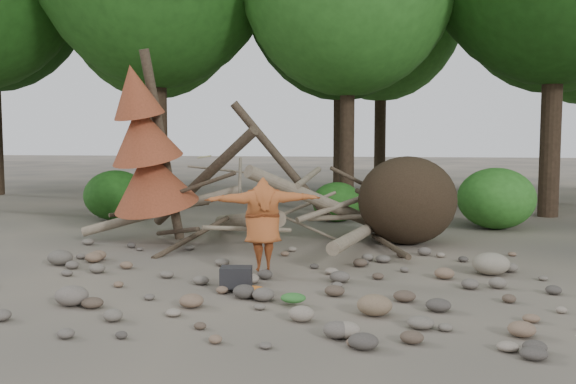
# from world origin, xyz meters

# --- Properties ---
(ground) EXTENTS (120.00, 120.00, 0.00)m
(ground) POSITION_xyz_m (0.00, 0.00, 0.00)
(ground) COLOR #514C44
(ground) RESTS_ON ground
(deadfall_pile) EXTENTS (8.55, 5.24, 3.30)m
(deadfall_pile) POSITION_xyz_m (2.02, 4.24, 0.95)
(deadfall_pile) COLOR #332619
(deadfall_pile) RESTS_ON ground
(dead_conifer) EXTENTS (2.06, 2.16, 4.35)m
(dead_conifer) POSITION_xyz_m (-3.12, 3.37, 2.11)
(dead_conifer) COLOR #4C3F30
(dead_conifer) RESTS_ON ground
(bush_left) EXTENTS (1.80, 1.80, 1.44)m
(bush_left) POSITION_xyz_m (-5.50, 7.20, 0.72)
(bush_left) COLOR #1E5216
(bush_left) RESTS_ON ground
(bush_mid) EXTENTS (1.40, 1.40, 1.12)m
(bush_mid) POSITION_xyz_m (0.80, 7.80, 0.56)
(bush_mid) COLOR #28681E
(bush_mid) RESTS_ON ground
(bush_right) EXTENTS (2.00, 2.00, 1.60)m
(bush_right) POSITION_xyz_m (5.00, 7.00, 0.80)
(bush_right) COLOR #337C26
(bush_right) RESTS_ON ground
(frisbee_thrower) EXTENTS (2.18, 1.13, 2.03)m
(frisbee_thrower) POSITION_xyz_m (-0.04, 0.73, 0.90)
(frisbee_thrower) COLOR #A85226
(frisbee_thrower) RESTS_ON ground
(backpack) EXTENTS (0.52, 0.38, 0.33)m
(backpack) POSITION_xyz_m (-0.25, -0.48, 0.16)
(backpack) COLOR black
(backpack) RESTS_ON ground
(cloth_green) EXTENTS (0.37, 0.31, 0.14)m
(cloth_green) POSITION_xyz_m (0.76, -1.23, 0.07)
(cloth_green) COLOR #2F6D2B
(cloth_green) RESTS_ON ground
(cloth_orange) EXTENTS (0.34, 0.28, 0.12)m
(cloth_orange) POSITION_xyz_m (0.12, -0.82, 0.06)
(cloth_orange) COLOR #AE5A1D
(cloth_orange) RESTS_ON ground
(boulder_front_left) EXTENTS (0.48, 0.44, 0.29)m
(boulder_front_left) POSITION_xyz_m (-2.41, -1.65, 0.15)
(boulder_front_left) COLOR #6C635A
(boulder_front_left) RESTS_ON ground
(boulder_front_right) EXTENTS (0.48, 0.44, 0.29)m
(boulder_front_right) POSITION_xyz_m (1.92, -1.55, 0.15)
(boulder_front_right) COLOR #7B654D
(boulder_front_right) RESTS_ON ground
(boulder_mid_right) EXTENTS (0.65, 0.59, 0.39)m
(boulder_mid_right) POSITION_xyz_m (3.93, 1.30, 0.20)
(boulder_mid_right) COLOR gray
(boulder_mid_right) RESTS_ON ground
(boulder_mid_left) EXTENTS (0.48, 0.43, 0.29)m
(boulder_mid_left) POSITION_xyz_m (-3.99, 1.03, 0.14)
(boulder_mid_left) COLOR #5E584F
(boulder_mid_left) RESTS_ON ground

